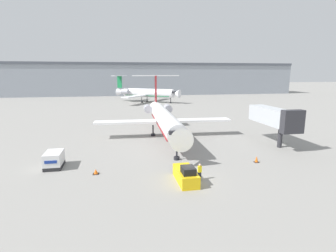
# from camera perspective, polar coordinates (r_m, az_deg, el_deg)

# --- Properties ---
(ground_plane) EXTENTS (600.00, 600.00, 0.00)m
(ground_plane) POSITION_cam_1_polar(r_m,az_deg,el_deg) (28.52, 4.90, -11.94)
(ground_plane) COLOR gray
(terminal_building) EXTENTS (180.00, 16.80, 16.98)m
(terminal_building) POSITION_cam_1_polar(r_m,az_deg,el_deg) (145.42, -7.95, 10.12)
(terminal_building) COLOR #8C939E
(terminal_building) RESTS_ON ground
(airplane_main) EXTENTS (24.74, 32.12, 10.92)m
(airplane_main) POSITION_cam_1_polar(r_m,az_deg,el_deg) (47.09, -0.92, 1.90)
(airplane_main) COLOR white
(airplane_main) RESTS_ON ground
(pushback_tug) EXTENTS (1.85, 4.66, 1.97)m
(pushback_tug) POSITION_cam_1_polar(r_m,az_deg,el_deg) (28.18, 3.89, -10.57)
(pushback_tug) COLOR yellow
(pushback_tug) RESTS_ON ground
(luggage_cart) EXTENTS (1.96, 3.21, 1.94)m
(luggage_cart) POSITION_cam_1_polar(r_m,az_deg,el_deg) (34.99, -23.57, -6.74)
(luggage_cart) COLOR #232326
(luggage_cart) RESTS_ON ground
(worker_near_tug) EXTENTS (0.40, 0.25, 1.80)m
(worker_near_tug) POSITION_cam_1_polar(r_m,az_deg,el_deg) (28.71, 6.91, -9.78)
(worker_near_tug) COLOR #232838
(worker_near_tug) RESTS_ON ground
(traffic_cone_left) EXTENTS (0.69, 0.69, 0.59)m
(traffic_cone_left) POSITION_cam_1_polar(r_m,az_deg,el_deg) (31.39, -15.44, -9.55)
(traffic_cone_left) COLOR black
(traffic_cone_left) RESTS_ON ground
(traffic_cone_right) EXTENTS (0.60, 0.60, 0.81)m
(traffic_cone_right) POSITION_cam_1_polar(r_m,az_deg,el_deg) (35.93, 18.72, -6.89)
(traffic_cone_right) COLOR black
(traffic_cone_right) RESTS_ON ground
(airplane_parked_far_left) EXTENTS (26.42, 26.80, 10.53)m
(airplane_parked_far_left) POSITION_cam_1_polar(r_m,az_deg,el_deg) (106.29, -4.84, 7.23)
(airplane_parked_far_left) COLOR white
(airplane_parked_far_left) RESTS_ON ground
(jet_bridge) EXTENTS (3.20, 10.98, 6.19)m
(jet_bridge) POSITION_cam_1_polar(r_m,az_deg,el_deg) (45.14, 22.09, 1.81)
(jet_bridge) COLOR #2D2D33
(jet_bridge) RESTS_ON ground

